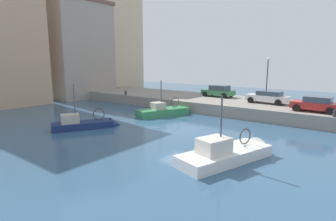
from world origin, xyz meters
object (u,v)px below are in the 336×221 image
object	(u,v)px
mooring_bollard_mid	(335,114)
quay_streetlamp	(267,72)
fishing_boat_white	(230,158)
mooring_bollard_north	(126,93)
fishing_boat_green	(166,114)
parked_car_red	(316,104)
fishing_boat_navy	(87,127)
parked_car_green	(218,91)
parked_car_white	(268,97)

from	to	relation	value
mooring_bollard_mid	quay_streetlamp	xyz separation A→B (m)	(5.65, 7.31, 2.98)
fishing_boat_white	mooring_bollard_north	xyz separation A→B (m)	(11.02, 20.15, 1.35)
fishing_boat_green	parked_car_red	size ratio (longest dim) A/B	1.67
fishing_boat_green	quay_streetlamp	distance (m)	12.24
parked_car_red	mooring_bollard_mid	distance (m)	2.38
fishing_boat_navy	parked_car_red	distance (m)	20.04
parked_car_red	mooring_bollard_mid	bearing A→B (deg)	-134.65
fishing_boat_white	quay_streetlamp	world-z (taller)	quay_streetlamp
parked_car_green	parked_car_white	distance (m)	6.93
fishing_boat_white	mooring_bollard_mid	world-z (taller)	fishing_boat_white
fishing_boat_green	parked_car_red	world-z (taller)	fishing_boat_green
fishing_boat_white	parked_car_green	size ratio (longest dim) A/B	1.71
quay_streetlamp	fishing_boat_green	bearing A→B (deg)	138.34
parked_car_white	mooring_bollard_north	xyz separation A→B (m)	(-3.90, 17.44, -0.42)
parked_car_red	quay_streetlamp	xyz separation A→B (m)	(4.01, 5.65, 2.55)
parked_car_red	parked_car_white	xyz separation A→B (m)	(2.26, 4.90, -0.01)
parked_car_white	quay_streetlamp	distance (m)	3.19
mooring_bollard_mid	fishing_boat_green	bearing A→B (deg)	100.99
fishing_boat_white	quay_streetlamp	bearing A→B (deg)	11.71
fishing_boat_white	mooring_bollard_mid	bearing A→B (deg)	-19.28
parked_car_white	mooring_bollard_north	size ratio (longest dim) A/B	7.96
quay_streetlamp	parked_car_green	bearing A→B (deg)	89.39
fishing_boat_green	fishing_boat_navy	size ratio (longest dim) A/B	1.12
mooring_bollard_mid	quay_streetlamp	size ratio (longest dim) A/B	0.11
fishing_boat_green	mooring_bollard_mid	world-z (taller)	fishing_boat_green
fishing_boat_white	fishing_boat_navy	bearing A→B (deg)	91.86
parked_car_green	fishing_boat_white	bearing A→B (deg)	-150.69
fishing_boat_green	parked_car_white	bearing A→B (deg)	-50.86
parked_car_red	mooring_bollard_north	size ratio (longest dim) A/B	7.03
fishing_boat_navy	parked_car_green	bearing A→B (deg)	-11.53
mooring_bollard_mid	fishing_boat_navy	bearing A→B (deg)	124.33
fishing_boat_green	mooring_bollard_north	xyz separation A→B (m)	(2.89, 9.09, 1.38)
fishing_boat_green	fishing_boat_navy	world-z (taller)	fishing_boat_navy
fishing_boat_navy	parked_car_green	world-z (taller)	fishing_boat_navy
parked_car_red	parked_car_white	bearing A→B (deg)	65.24
mooring_bollard_mid	mooring_bollard_north	xyz separation A→B (m)	(0.00, 24.00, 0.00)
fishing_boat_white	parked_car_white	size ratio (longest dim) A/B	1.60
parked_car_green	mooring_bollard_mid	world-z (taller)	parked_car_green
parked_car_red	fishing_boat_navy	bearing A→B (deg)	130.93
fishing_boat_white	parked_car_white	world-z (taller)	fishing_boat_white
parked_car_green	mooring_bollard_north	world-z (taller)	parked_car_green
fishing_boat_navy	parked_car_white	bearing A→B (deg)	-33.59
parked_car_green	parked_car_red	bearing A→B (deg)	-109.36
fishing_boat_navy	parked_car_red	xyz separation A→B (m)	(13.08, -15.09, 1.78)
quay_streetlamp	fishing_boat_navy	bearing A→B (deg)	151.09
fishing_boat_green	fishing_boat_white	xyz separation A→B (m)	(-8.12, -11.06, 0.03)
parked_car_red	mooring_bollard_mid	world-z (taller)	parked_car_red
parked_car_white	parked_car_green	bearing A→B (deg)	74.84
fishing_boat_navy	parked_car_white	size ratio (longest dim) A/B	1.32
mooring_bollard_mid	quay_streetlamp	bearing A→B (deg)	52.30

